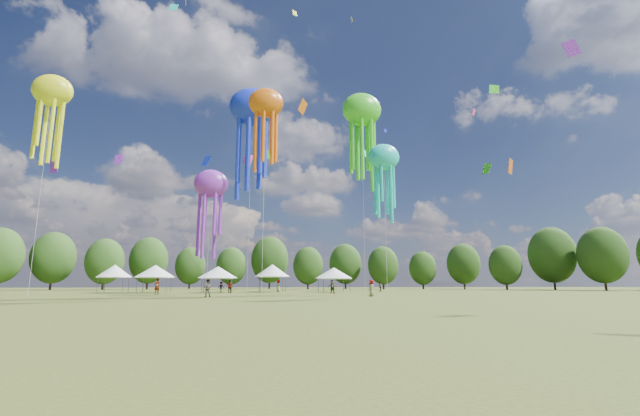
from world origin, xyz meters
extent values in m
plane|color=#384416|center=(0.00, 0.00, 0.00)|extent=(300.00, 300.00, 0.00)
imported|color=gray|center=(-5.60, 30.58, 0.83)|extent=(0.87, 0.71, 1.65)
imported|color=gray|center=(3.36, 56.01, 0.93)|extent=(0.85, 1.05, 1.85)
imported|color=gray|center=(19.39, 54.26, 0.76)|extent=(0.74, 0.86, 1.53)
imported|color=gray|center=(-5.40, 56.77, 0.78)|extent=(1.11, 0.78, 1.56)
imported|color=gray|center=(-3.93, 48.50, 0.86)|extent=(1.08, 0.86, 1.72)
imported|color=gray|center=(8.99, 42.14, 0.86)|extent=(1.60, 0.52, 1.72)
imported|color=gray|center=(-12.22, 42.32, 0.96)|extent=(0.80, 0.83, 1.91)
imported|color=gray|center=(10.24, 29.76, 0.80)|extent=(0.55, 0.81, 1.60)
cylinder|color=#47474C|center=(-21.60, 51.77, 1.03)|extent=(0.08, 0.08, 2.06)
cylinder|color=#47474C|center=(-21.60, 54.98, 1.03)|extent=(0.08, 0.08, 2.06)
cylinder|color=#47474C|center=(-18.39, 51.77, 1.03)|extent=(0.08, 0.08, 2.06)
cylinder|color=#47474C|center=(-18.39, 54.98, 1.03)|extent=(0.08, 0.08, 2.06)
cube|color=white|center=(-20.00, 53.37, 2.11)|extent=(3.61, 3.61, 0.10)
cone|color=white|center=(-20.00, 53.37, 3.04)|extent=(4.69, 4.69, 1.76)
cylinder|color=#47474C|center=(-16.54, 51.65, 1.03)|extent=(0.08, 0.08, 2.06)
cylinder|color=#47474C|center=(-16.54, 55.56, 1.03)|extent=(0.08, 0.08, 2.06)
cylinder|color=#47474C|center=(-12.62, 51.65, 1.03)|extent=(0.08, 0.08, 2.06)
cylinder|color=#47474C|center=(-12.62, 55.56, 1.03)|extent=(0.08, 0.08, 2.06)
cube|color=white|center=(-14.58, 53.60, 2.11)|extent=(4.32, 4.32, 0.10)
cone|color=white|center=(-14.58, 53.60, 3.04)|extent=(5.61, 5.61, 1.76)
cylinder|color=#47474C|center=(-7.66, 49.17, 0.96)|extent=(0.08, 0.08, 1.93)
cylinder|color=#47474C|center=(-7.66, 53.11, 0.96)|extent=(0.08, 0.08, 1.93)
cylinder|color=#47474C|center=(-3.72, 49.17, 0.96)|extent=(0.08, 0.08, 1.93)
cylinder|color=#47474C|center=(-3.72, 53.11, 0.96)|extent=(0.08, 0.08, 1.93)
cube|color=white|center=(-5.69, 51.14, 1.98)|extent=(4.34, 4.34, 0.10)
cone|color=white|center=(-5.69, 51.14, 2.85)|extent=(5.64, 5.64, 1.65)
cylinder|color=#47474C|center=(0.52, 55.01, 1.13)|extent=(0.08, 0.08, 2.26)
cylinder|color=#47474C|center=(0.52, 58.85, 1.13)|extent=(0.08, 0.08, 2.26)
cylinder|color=#47474C|center=(4.36, 55.01, 1.13)|extent=(0.08, 0.08, 2.26)
cylinder|color=#47474C|center=(4.36, 58.85, 1.13)|extent=(0.08, 0.08, 2.26)
cube|color=white|center=(2.44, 56.93, 2.31)|extent=(4.24, 4.24, 0.10)
cone|color=white|center=(2.44, 56.93, 3.33)|extent=(5.51, 5.51, 1.94)
cylinder|color=#47474C|center=(9.62, 51.42, 0.98)|extent=(0.08, 0.08, 1.96)
cylinder|color=#47474C|center=(9.62, 55.49, 0.98)|extent=(0.08, 0.08, 1.96)
cylinder|color=#47474C|center=(13.70, 51.42, 0.98)|extent=(0.08, 0.08, 1.96)
cylinder|color=#47474C|center=(13.70, 55.49, 0.98)|extent=(0.08, 0.08, 1.96)
cube|color=white|center=(11.66, 53.45, 2.01)|extent=(4.48, 4.48, 0.10)
cone|color=white|center=(11.66, 53.45, 2.90)|extent=(5.82, 5.82, 1.68)
ellipsoid|color=#DC5F0D|center=(-0.60, 29.09, 19.14)|extent=(3.51, 2.46, 2.98)
cylinder|color=beige|center=(-0.60, 29.09, 9.57)|extent=(0.03, 0.03, 19.14)
ellipsoid|color=#172CD2|center=(-1.81, 36.98, 21.99)|extent=(5.40, 3.78, 4.59)
cylinder|color=beige|center=(-1.81, 36.98, 10.99)|extent=(0.03, 0.03, 21.99)
ellipsoid|color=#18CCC1|center=(10.85, 26.84, 13.44)|extent=(3.11, 2.17, 2.64)
cylinder|color=beige|center=(10.85, 26.84, 6.72)|extent=(0.03, 0.03, 13.44)
ellipsoid|color=yellow|center=(-23.58, 37.03, 22.20)|extent=(4.17, 2.92, 3.55)
cylinder|color=beige|center=(-23.58, 37.03, 11.10)|extent=(0.03, 0.03, 22.20)
ellipsoid|color=purple|center=(-5.76, 31.50, 11.13)|extent=(3.39, 2.37, 2.88)
cylinder|color=beige|center=(-5.76, 31.50, 5.56)|extent=(0.03, 0.03, 11.13)
ellipsoid|color=#40D723|center=(13.22, 41.94, 24.94)|extent=(5.48, 3.83, 4.65)
cylinder|color=beige|center=(13.22, 41.94, 12.47)|extent=(0.03, 0.03, 24.94)
cube|color=yellow|center=(3.59, 40.76, 37.71)|extent=(0.71, 0.51, 0.86)
cube|color=#40D723|center=(1.44, 59.39, 23.22)|extent=(1.82, 1.00, 1.99)
cube|color=#172CD2|center=(24.81, 64.80, 31.10)|extent=(0.72, 0.25, 0.87)
cube|color=#18CCC1|center=(-11.79, 38.42, 34.92)|extent=(1.16, 0.73, 1.26)
cube|color=#FF4B98|center=(-2.08, 39.12, 16.16)|extent=(1.25, 0.57, 1.56)
cube|color=purple|center=(22.25, 14.94, 19.35)|extent=(1.31, 0.61, 1.62)
cube|color=yellow|center=(-13.39, 58.04, 49.25)|extent=(0.22, 0.87, 1.04)
cube|color=#40D723|center=(28.50, 34.24, 25.69)|extent=(1.55, 0.95, 1.61)
cube|color=purple|center=(-25.07, 68.83, 23.72)|extent=(1.60, 1.14, 2.16)
cube|color=#DC5F0D|center=(6.42, 51.93, 29.14)|extent=(1.77, 1.36, 2.43)
cube|color=#40D723|center=(40.48, 55.70, 21.71)|extent=(1.12, 1.64, 2.19)
cube|color=#18CCC1|center=(22.26, 70.33, 28.02)|extent=(1.25, 1.09, 1.81)
cube|color=#FF4B98|center=(25.91, 35.01, 22.71)|extent=(0.83, 0.59, 0.88)
cube|color=purple|center=(-34.27, 65.33, 20.83)|extent=(1.66, 0.96, 2.29)
cube|color=red|center=(-9.27, 53.04, 16.02)|extent=(0.96, 0.75, 1.30)
cube|color=#DC5F0D|center=(25.95, 28.68, 13.81)|extent=(1.18, 0.99, 1.66)
cube|color=yellow|center=(15.52, 54.88, 47.68)|extent=(0.35, 0.71, 0.88)
cube|color=#172CD2|center=(-8.28, 53.85, 19.90)|extent=(1.71, 1.38, 1.92)
cylinder|color=#38281C|center=(-40.68, 85.49, 1.71)|extent=(0.44, 0.44, 3.41)
ellipsoid|color=#254316|center=(-40.68, 85.49, 6.61)|extent=(8.53, 8.53, 10.66)
cylinder|color=#38281C|center=(-30.60, 85.02, 1.53)|extent=(0.44, 0.44, 3.07)
ellipsoid|color=#254316|center=(-30.60, 85.02, 5.94)|extent=(7.66, 7.66, 9.58)
cylinder|color=#38281C|center=(-23.51, 93.33, 1.72)|extent=(0.44, 0.44, 3.43)
ellipsoid|color=#254316|center=(-23.51, 93.33, 6.65)|extent=(8.58, 8.58, 10.73)
cylinder|color=#38281C|center=(-14.76, 98.96, 1.47)|extent=(0.44, 0.44, 2.95)
ellipsoid|color=#254316|center=(-14.76, 98.96, 5.71)|extent=(7.37, 7.37, 9.21)
cylinder|color=#38281C|center=(-4.70, 95.06, 1.45)|extent=(0.44, 0.44, 2.89)
ellipsoid|color=#254316|center=(-4.70, 95.06, 5.61)|extent=(7.23, 7.23, 9.04)
cylinder|color=#38281C|center=(4.91, 99.49, 1.92)|extent=(0.44, 0.44, 3.84)
ellipsoid|color=#254316|center=(4.91, 99.49, 7.44)|extent=(9.60, 9.60, 11.99)
cylinder|color=#38281C|center=(13.19, 88.44, 1.42)|extent=(0.44, 0.44, 2.84)
ellipsoid|color=#254316|center=(13.19, 88.44, 5.51)|extent=(7.11, 7.11, 8.89)
cylinder|color=#38281C|center=(22.93, 91.04, 1.58)|extent=(0.44, 0.44, 3.16)
ellipsoid|color=#254316|center=(22.93, 91.04, 6.13)|extent=(7.91, 7.91, 9.88)
cylinder|color=#38281C|center=(30.69, 85.29, 1.44)|extent=(0.44, 0.44, 2.88)
ellipsoid|color=#254316|center=(30.69, 85.29, 5.59)|extent=(7.21, 7.21, 9.01)
cylinder|color=#38281C|center=(41.52, 87.24, 1.31)|extent=(0.44, 0.44, 2.63)
ellipsoid|color=#254316|center=(41.52, 87.24, 5.09)|extent=(6.57, 6.57, 8.22)
cylinder|color=#38281C|center=(50.52, 83.73, 1.56)|extent=(0.44, 0.44, 3.13)
ellipsoid|color=#254316|center=(50.52, 83.73, 6.06)|extent=(7.81, 7.81, 9.77)
cylinder|color=#38281C|center=(53.64, 71.81, 1.36)|extent=(0.44, 0.44, 2.72)
ellipsoid|color=#254316|center=(53.64, 71.81, 5.27)|extent=(6.80, 6.80, 8.50)
cylinder|color=#38281C|center=(62.96, 68.92, 1.90)|extent=(0.44, 0.44, 3.81)
ellipsoid|color=#254316|center=(62.96, 68.92, 7.38)|extent=(9.52, 9.52, 11.90)
cylinder|color=#38281C|center=(66.57, 59.80, 1.76)|extent=(0.44, 0.44, 3.51)
ellipsoid|color=#254316|center=(66.57, 59.80, 6.80)|extent=(8.78, 8.78, 10.97)
camera|label=1|loc=(-2.66, -11.21, 1.20)|focal=23.78mm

